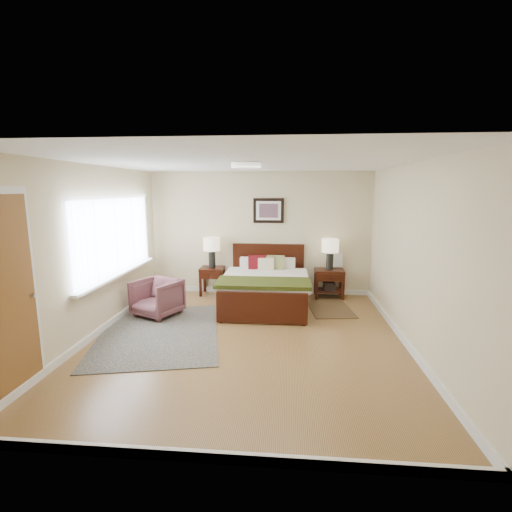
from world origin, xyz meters
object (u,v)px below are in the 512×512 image
(lamp_left, at_px, (212,247))
(armchair, at_px, (157,298))
(nightstand_right, at_px, (329,280))
(lamp_right, at_px, (330,248))
(bed, at_px, (265,281))
(nightstand_left, at_px, (212,273))
(rug_persian, at_px, (159,333))

(lamp_left, xyz_separation_m, armchair, (-0.68, -1.39, -0.68))
(nightstand_right, bearing_deg, lamp_right, 90.00)
(bed, height_order, nightstand_right, bed)
(nightstand_left, bearing_deg, rug_persian, -100.18)
(nightstand_right, relative_size, rug_persian, 0.23)
(bed, relative_size, armchair, 2.73)
(nightstand_left, height_order, nightstand_right, same)
(nightstand_left, bearing_deg, lamp_left, 90.00)
(lamp_right, height_order, armchair, lamp_right)
(nightstand_left, distance_m, lamp_left, 0.55)
(nightstand_right, distance_m, armchair, 3.35)
(lamp_left, bearing_deg, armchair, -115.95)
(nightstand_right, distance_m, rug_persian, 3.51)
(rug_persian, bearing_deg, nightstand_left, 67.52)
(bed, distance_m, nightstand_right, 1.42)
(bed, height_order, rug_persian, bed)
(bed, xyz_separation_m, nightstand_right, (1.24, 0.69, -0.13))
(nightstand_left, height_order, rug_persian, nightstand_left)
(nightstand_right, xyz_separation_m, lamp_left, (-2.37, 0.01, 0.65))
(nightstand_right, xyz_separation_m, rug_persian, (-2.76, -2.14, -0.34))
(rug_persian, bearing_deg, armchair, 98.57)
(nightstand_right, height_order, armchair, armchair)
(bed, xyz_separation_m, lamp_left, (-1.14, 0.71, 0.52))
(bed, distance_m, rug_persian, 2.15)
(nightstand_right, bearing_deg, lamp_left, 179.69)
(armchair, bearing_deg, lamp_left, 88.84)
(lamp_right, height_order, rug_persian, lamp_right)
(bed, relative_size, nightstand_right, 3.32)
(lamp_right, bearing_deg, nightstand_left, -179.51)
(lamp_right, relative_size, rug_persian, 0.25)
(lamp_right, bearing_deg, bed, -150.25)
(bed, relative_size, rug_persian, 0.78)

